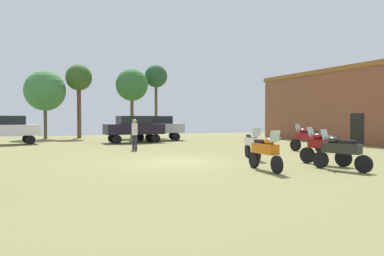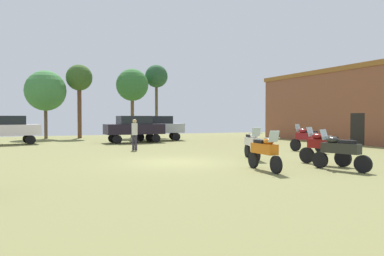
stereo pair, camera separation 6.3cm
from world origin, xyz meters
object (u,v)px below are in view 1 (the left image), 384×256
car_2 (6,128)px  tree_1 (45,91)px  motorcycle_7 (265,151)px  person_1 (135,132)px  tree_3 (132,85)px  motorcycle_8 (324,146)px  motorcycle_5 (340,150)px  tree_4 (79,79)px  car_1 (134,127)px  brick_building (370,105)px  motorcycle_3 (307,138)px  motorcycle_2 (253,143)px  car_3 (157,126)px  tree_7 (156,77)px

car_2 → tree_1: tree_1 is taller
motorcycle_7 → person_1: size_ratio=1.19×
person_1 → tree_1: 15.37m
tree_3 → motorcycle_8: bearing=-85.6°
motorcycle_5 → tree_4: tree_4 is taller
car_1 → tree_4: bearing=18.1°
brick_building → motorcycle_3: bearing=-155.7°
brick_building → motorcycle_2: size_ratio=9.20×
motorcycle_3 → car_1: bearing=107.8°
motorcycle_3 → person_1: 9.66m
motorcycle_8 → car_3: (-1.08, 17.83, 0.44)m
tree_4 → tree_1: bearing=180.0°
person_1 → car_1: bearing=-62.8°
motorcycle_7 → car_2: bearing=-59.5°
motorcycle_8 → tree_3: 23.62m
tree_4 → motorcycle_2: bearing=-76.6°
motorcycle_8 → tree_3: size_ratio=0.33×
motorcycle_3 → car_2: size_ratio=0.50×
brick_building → motorcycle_2: 15.76m
car_1 → car_3: 3.14m
brick_building → car_3: size_ratio=4.21×
brick_building → motorcycle_3: brick_building is taller
brick_building → motorcycle_2: bearing=-156.9°
car_3 → tree_7: (1.94, 6.11, 4.68)m
car_3 → person_1: size_ratio=2.53×
car_1 → tree_3: tree_3 is taller
car_1 → car_2: same height
brick_building → car_3: (-13.98, 8.81, -1.62)m
car_3 → tree_1: size_ratio=0.75×
motorcycle_2 → person_1: size_ratio=1.16×
motorcycle_8 → car_3: car_3 is taller
motorcycle_3 → tree_3: tree_3 is taller
tree_3 → person_1: bearing=-103.9°
brick_building → tree_4: (-19.40, 14.99, 2.59)m
motorcycle_5 → motorcycle_2: bearing=86.1°
person_1 → tree_7: tree_7 is taller
motorcycle_5 → motorcycle_8: (0.58, 1.42, 0.02)m
motorcycle_5 → tree_7: tree_7 is taller
car_2 → motorcycle_7: bearing=-161.6°
motorcycle_3 → tree_7: size_ratio=0.32×
car_1 → tree_3: 8.42m
person_1 → tree_4: 15.12m
motorcycle_3 → tree_4: 22.14m
motorcycle_3 → motorcycle_5: size_ratio=1.04×
motorcycle_5 → motorcycle_7: bearing=143.4°
motorcycle_8 → car_1: size_ratio=0.49×
tree_3 → tree_4: size_ratio=0.96×
person_1 → motorcycle_2: bearing=160.4°
tree_3 → tree_7: 2.90m
motorcycle_8 → tree_7: size_ratio=0.30×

